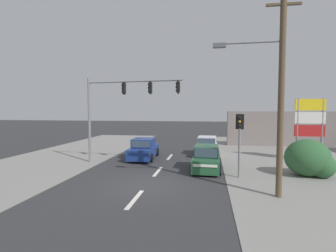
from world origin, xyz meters
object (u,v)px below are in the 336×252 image
shopping_plaza_sign (310,121)px  hatchback_crossing_left (206,159)px  utility_pole_foreground_right (278,82)px  pedestal_signal_right_kerb (240,135)px  sedan_receding_far (144,149)px  traffic_signal_mast (120,101)px  hatchback_oncoming_near (207,147)px

shopping_plaza_sign → hatchback_crossing_left: 8.77m
utility_pole_foreground_right → shopping_plaza_sign: 9.98m
pedestal_signal_right_kerb → sedan_receding_far: 8.39m
utility_pole_foreground_right → sedan_receding_far: utility_pole_foreground_right is taller
utility_pole_foreground_right → pedestal_signal_right_kerb: 4.16m
pedestal_signal_right_kerb → hatchback_crossing_left: bearing=138.5°
utility_pole_foreground_right → traffic_signal_mast: size_ratio=1.35×
sedan_receding_far → hatchback_oncoming_near: (4.84, 2.29, -0.00)m
utility_pole_foreground_right → shopping_plaza_sign: utility_pole_foreground_right is taller
hatchback_crossing_left → hatchback_oncoming_near: same height
utility_pole_foreground_right → hatchback_crossing_left: (-3.02, 4.65, -4.29)m
shopping_plaza_sign → sedan_receding_far: 12.51m
utility_pole_foreground_right → hatchback_crossing_left: utility_pole_foreground_right is taller
utility_pole_foreground_right → sedan_receding_far: bearing=135.1°
sedan_receding_far → hatchback_crossing_left: bearing=-33.3°
sedan_receding_far → hatchback_oncoming_near: bearing=25.3°
hatchback_oncoming_near → sedan_receding_far: bearing=-154.7°
hatchback_crossing_left → utility_pole_foreground_right: bearing=-57.0°
sedan_receding_far → pedestal_signal_right_kerb: bearing=-35.7°
hatchback_crossing_left → hatchback_oncoming_near: bearing=90.1°
shopping_plaza_sign → hatchback_oncoming_near: shopping_plaza_sign is taller
pedestal_signal_right_kerb → hatchback_oncoming_near: bearing=104.5°
sedan_receding_far → hatchback_crossing_left: size_ratio=1.17×
shopping_plaza_sign → hatchback_oncoming_near: 7.90m
shopping_plaza_sign → pedestal_signal_right_kerb: bearing=-134.6°
traffic_signal_mast → hatchback_oncoming_near: 8.32m
hatchback_crossing_left → traffic_signal_mast: bearing=170.8°
utility_pole_foreground_right → traffic_signal_mast: bearing=148.0°
hatchback_oncoming_near → hatchback_crossing_left: bearing=-89.9°
utility_pole_foreground_right → hatchback_oncoming_near: 11.41m
traffic_signal_mast → utility_pole_foreground_right: bearing=-32.0°
sedan_receding_far → hatchback_crossing_left: sedan_receding_far is taller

